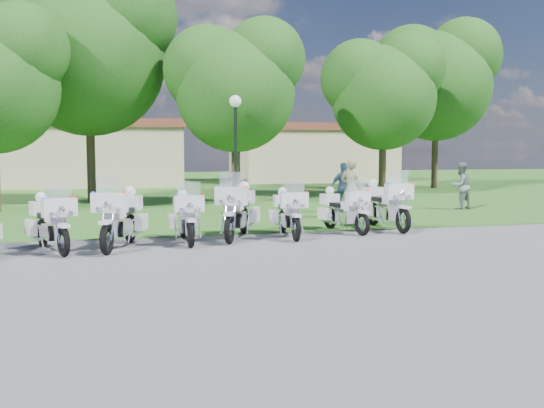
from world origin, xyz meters
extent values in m
plane|color=#515156|center=(0.00, 0.00, 0.00)|extent=(100.00, 100.00, 0.00)
cube|color=#29631F|center=(0.00, 27.00, 0.00)|extent=(100.00, 48.00, 0.01)
torus|color=black|center=(-4.09, 0.63, 0.32)|extent=(0.34, 0.65, 0.65)
torus|color=black|center=(-4.67, 2.16, 0.32)|extent=(0.34, 0.65, 0.65)
cube|color=silver|center=(-4.08, 0.61, 0.66)|extent=(0.31, 0.46, 0.07)
cube|color=silver|center=(-4.17, 0.84, 1.01)|extent=(0.73, 0.46, 0.39)
cube|color=silver|center=(-4.19, 0.89, 1.35)|extent=(0.55, 0.30, 0.36)
sphere|color=red|center=(-3.86, 0.89, 1.20)|extent=(0.09, 0.09, 0.09)
sphere|color=#1426E5|center=(-4.44, 0.67, 1.20)|extent=(0.09, 0.09, 0.09)
cube|color=silver|center=(-4.39, 1.41, 0.43)|extent=(0.50, 0.62, 0.33)
cube|color=silver|center=(-4.30, 1.20, 0.77)|extent=(0.46, 0.58, 0.21)
cube|color=black|center=(-4.49, 1.68, 0.75)|extent=(0.52, 0.67, 0.12)
cube|color=silver|center=(-4.34, 2.13, 0.48)|extent=(0.34, 0.53, 0.35)
cube|color=silver|center=(-4.89, 1.93, 0.48)|extent=(0.34, 0.53, 0.35)
cube|color=silver|center=(-4.68, 2.19, 0.89)|extent=(0.57, 0.52, 0.31)
sphere|color=silver|center=(-4.68, 2.19, 1.14)|extent=(0.25, 0.25, 0.25)
torus|color=black|center=(-3.23, 0.64, 0.34)|extent=(0.34, 0.70, 0.69)
torus|color=black|center=(-2.70, 2.32, 0.34)|extent=(0.34, 0.70, 0.69)
cube|color=silver|center=(-3.24, 0.62, 0.70)|extent=(0.31, 0.49, 0.07)
cube|color=silver|center=(-3.16, 0.87, 1.09)|extent=(0.79, 0.46, 0.41)
cube|color=silver|center=(-3.14, 0.93, 1.45)|extent=(0.59, 0.29, 0.39)
sphere|color=red|center=(-2.86, 0.71, 1.28)|extent=(0.09, 0.09, 0.09)
sphere|color=#1426E5|center=(-3.49, 0.91, 1.28)|extent=(0.09, 0.09, 0.09)
cube|color=silver|center=(-2.96, 1.50, 0.47)|extent=(0.51, 0.66, 0.35)
cube|color=silver|center=(-3.03, 1.26, 0.83)|extent=(0.48, 0.61, 0.23)
cube|color=black|center=(-2.87, 1.80, 0.81)|extent=(0.53, 0.72, 0.12)
cube|color=silver|center=(-2.45, 2.08, 0.52)|extent=(0.34, 0.57, 0.37)
cube|color=silver|center=(-3.05, 2.27, 0.52)|extent=(0.34, 0.57, 0.37)
cube|color=silver|center=(-2.69, 2.35, 0.95)|extent=(0.60, 0.54, 0.33)
sphere|color=silver|center=(-2.69, 2.35, 1.22)|extent=(0.27, 0.27, 0.27)
torus|color=black|center=(-1.41, 1.15, 0.31)|extent=(0.12, 0.63, 0.63)
torus|color=black|center=(-1.41, 2.74, 0.31)|extent=(0.12, 0.63, 0.63)
cube|color=silver|center=(-1.41, 1.13, 0.64)|extent=(0.17, 0.41, 0.07)
cube|color=silver|center=(-1.41, 1.36, 0.98)|extent=(0.67, 0.22, 0.37)
cube|color=silver|center=(-1.41, 1.42, 1.31)|extent=(0.52, 0.11, 0.35)
sphere|color=red|center=(-1.11, 1.31, 1.16)|extent=(0.08, 0.08, 0.08)
sphere|color=#1426E5|center=(-1.71, 1.31, 1.16)|extent=(0.08, 0.08, 0.08)
cube|color=silver|center=(-1.41, 1.96, 0.42)|extent=(0.32, 0.52, 0.32)
cube|color=silver|center=(-1.41, 1.74, 0.75)|extent=(0.30, 0.49, 0.21)
cube|color=black|center=(-1.41, 2.24, 0.73)|extent=(0.32, 0.58, 0.11)
cube|color=silver|center=(-1.13, 2.60, 0.47)|extent=(0.17, 0.49, 0.34)
cube|color=silver|center=(-1.69, 2.60, 0.47)|extent=(0.17, 0.49, 0.34)
cube|color=silver|center=(-1.41, 2.77, 0.86)|extent=(0.45, 0.37, 0.30)
sphere|color=silver|center=(-1.41, 2.77, 1.10)|extent=(0.24, 0.24, 0.24)
torus|color=black|center=(-0.46, 1.47, 0.35)|extent=(0.41, 0.71, 0.71)
torus|color=black|center=(0.25, 3.14, 0.35)|extent=(0.41, 0.71, 0.71)
cube|color=silver|center=(-0.47, 1.45, 0.72)|extent=(0.36, 0.51, 0.07)
cube|color=silver|center=(-0.36, 1.70, 1.12)|extent=(0.81, 0.53, 0.43)
cube|color=silver|center=(-0.34, 1.76, 1.49)|extent=(0.60, 0.35, 0.40)
sphere|color=red|center=(-0.07, 1.51, 1.32)|extent=(0.10, 0.10, 0.10)
sphere|color=#1426E5|center=(-0.70, 1.77, 1.32)|extent=(0.10, 0.10, 0.10)
cube|color=silver|center=(-0.10, 2.33, 0.48)|extent=(0.57, 0.69, 0.36)
cube|color=silver|center=(-0.20, 2.09, 0.85)|extent=(0.53, 0.64, 0.23)
cube|color=black|center=(0.03, 2.62, 0.83)|extent=(0.59, 0.75, 0.13)
cube|color=silver|center=(0.48, 2.87, 0.53)|extent=(0.39, 0.58, 0.38)
cube|color=silver|center=(-0.11, 3.12, 0.53)|extent=(0.39, 0.58, 0.38)
cube|color=silver|center=(0.26, 3.17, 0.98)|extent=(0.64, 0.59, 0.34)
sphere|color=silver|center=(0.26, 3.17, 1.26)|extent=(0.28, 0.28, 0.28)
torus|color=black|center=(1.18, 1.48, 0.31)|extent=(0.16, 0.64, 0.63)
torus|color=black|center=(1.28, 3.07, 0.31)|extent=(0.16, 0.64, 0.63)
cube|color=silver|center=(1.18, 1.46, 0.64)|extent=(0.20, 0.42, 0.07)
cube|color=silver|center=(1.19, 1.69, 0.99)|extent=(0.69, 0.27, 0.38)
cube|color=silver|center=(1.19, 1.75, 1.32)|extent=(0.53, 0.15, 0.35)
sphere|color=red|center=(1.49, 1.62, 1.17)|extent=(0.08, 0.08, 0.08)
sphere|color=#1426E5|center=(0.89, 1.65, 1.17)|extent=(0.08, 0.08, 0.08)
cube|color=silver|center=(1.23, 2.29, 0.42)|extent=(0.35, 0.55, 0.32)
cube|color=silver|center=(1.22, 2.07, 0.75)|extent=(0.33, 0.51, 0.21)
cube|color=black|center=(1.25, 2.57, 0.73)|extent=(0.36, 0.60, 0.11)
cube|color=silver|center=(1.55, 2.91, 0.47)|extent=(0.20, 0.50, 0.34)
cube|color=silver|center=(0.99, 2.95, 0.47)|extent=(0.20, 0.50, 0.34)
cube|color=silver|center=(1.28, 3.10, 0.86)|extent=(0.47, 0.40, 0.30)
sphere|color=silver|center=(1.28, 3.10, 1.11)|extent=(0.24, 0.24, 0.24)
torus|color=black|center=(3.12, 2.02, 0.30)|extent=(0.24, 0.62, 0.61)
torus|color=black|center=(2.80, 3.54, 0.30)|extent=(0.24, 0.62, 0.61)
cube|color=silver|center=(3.13, 2.00, 0.62)|extent=(0.24, 0.43, 0.06)
cube|color=silver|center=(3.08, 2.22, 0.96)|extent=(0.69, 0.35, 0.37)
cube|color=silver|center=(3.07, 2.28, 1.28)|extent=(0.52, 0.22, 0.34)
sphere|color=red|center=(3.38, 2.23, 1.13)|extent=(0.08, 0.08, 0.08)
sphere|color=#1426E5|center=(2.80, 2.11, 1.13)|extent=(0.08, 0.08, 0.08)
cube|color=silver|center=(2.96, 2.80, 0.41)|extent=(0.41, 0.57, 0.31)
cube|color=silver|center=(3.00, 2.58, 0.73)|extent=(0.39, 0.53, 0.20)
cube|color=black|center=(2.90, 3.06, 0.71)|extent=(0.42, 0.62, 0.11)
cube|color=silver|center=(3.10, 3.46, 0.46)|extent=(0.26, 0.50, 0.33)
cube|color=silver|center=(2.56, 3.35, 0.46)|extent=(0.26, 0.50, 0.33)
cube|color=silver|center=(2.79, 3.56, 0.84)|extent=(0.51, 0.45, 0.29)
sphere|color=silver|center=(2.79, 3.56, 1.08)|extent=(0.24, 0.24, 0.24)
torus|color=black|center=(4.33, 2.12, 0.35)|extent=(0.16, 0.71, 0.70)
torus|color=black|center=(4.26, 3.90, 0.35)|extent=(0.16, 0.71, 0.70)
cube|color=silver|center=(4.34, 2.10, 0.71)|extent=(0.21, 0.47, 0.07)
cube|color=silver|center=(4.32, 2.36, 1.10)|extent=(0.77, 0.28, 0.42)
cube|color=silver|center=(4.32, 2.42, 1.47)|extent=(0.59, 0.15, 0.39)
sphere|color=red|center=(4.66, 2.31, 1.30)|extent=(0.09, 0.09, 0.09)
sphere|color=#1426E5|center=(3.99, 2.28, 1.30)|extent=(0.09, 0.09, 0.09)
cube|color=silver|center=(4.30, 3.03, 0.47)|extent=(0.38, 0.60, 0.36)
cube|color=silver|center=(4.31, 2.78, 0.84)|extent=(0.36, 0.56, 0.23)
cube|color=black|center=(4.28, 3.35, 0.82)|extent=(0.38, 0.66, 0.13)
cube|color=silver|center=(4.58, 3.76, 0.52)|extent=(0.21, 0.55, 0.38)
cube|color=silver|center=(3.95, 3.73, 0.52)|extent=(0.21, 0.55, 0.38)
cube|color=silver|center=(4.26, 3.93, 0.97)|extent=(0.52, 0.44, 0.34)
sphere|color=silver|center=(4.26, 3.93, 1.24)|extent=(0.27, 0.27, 0.27)
cylinder|color=black|center=(1.25, 9.33, 1.91)|extent=(0.12, 0.12, 3.83)
sphere|color=white|center=(1.25, 9.33, 3.98)|extent=(0.44, 0.44, 0.44)
sphere|color=#245016|center=(-6.09, 10.75, 5.76)|extent=(3.25, 3.25, 3.25)
cylinder|color=#38281C|center=(-4.00, 14.61, 2.21)|extent=(0.36, 0.36, 4.41)
sphere|color=#245016|center=(-4.00, 14.61, 6.02)|extent=(6.42, 6.42, 6.42)
sphere|color=#245016|center=(-5.41, 15.11, 7.22)|extent=(4.81, 4.81, 4.81)
sphere|color=#245016|center=(-2.50, 14.21, 7.82)|extent=(4.41, 4.41, 4.41)
cylinder|color=#38281C|center=(1.80, 12.13, 1.67)|extent=(0.36, 0.36, 3.34)
sphere|color=#245016|center=(1.80, 12.13, 4.56)|extent=(4.86, 4.86, 4.86)
sphere|color=#245016|center=(0.74, 12.51, 5.47)|extent=(3.65, 3.65, 3.65)
sphere|color=#245016|center=(2.94, 11.82, 5.93)|extent=(3.34, 3.34, 3.34)
cylinder|color=#38281C|center=(9.72, 15.06, 1.74)|extent=(0.36, 0.36, 3.49)
sphere|color=#245016|center=(9.72, 15.06, 4.76)|extent=(5.07, 5.07, 5.07)
sphere|color=#245016|center=(8.61, 15.46, 5.71)|extent=(3.81, 3.81, 3.81)
sphere|color=#245016|center=(10.91, 14.74, 6.18)|extent=(3.49, 3.49, 3.49)
cylinder|color=#38281C|center=(15.25, 19.76, 2.17)|extent=(0.36, 0.36, 4.35)
sphere|color=#245016|center=(15.25, 19.76, 5.93)|extent=(6.33, 6.33, 6.33)
sphere|color=#245016|center=(13.86, 20.25, 7.12)|extent=(4.74, 4.74, 4.74)
sphere|color=#245016|center=(16.73, 19.36, 7.71)|extent=(4.35, 4.35, 4.35)
cube|color=#C6B28F|center=(-6.00, 28.00, 1.80)|extent=(14.00, 8.00, 3.60)
cube|color=brown|center=(-6.00, 28.00, 3.85)|extent=(14.56, 8.32, 0.50)
cube|color=#C6B28F|center=(11.00, 30.00, 1.80)|extent=(11.00, 7.00, 3.60)
cube|color=brown|center=(11.00, 30.00, 3.85)|extent=(11.44, 7.28, 0.50)
imported|color=#908B61|center=(4.34, 5.77, 0.97)|extent=(0.84, 0.82, 1.95)
imported|color=gray|center=(9.49, 7.67, 0.88)|extent=(0.99, 0.86, 1.75)
imported|color=navy|center=(4.83, 7.66, 0.89)|extent=(1.04, 0.44, 1.77)
camera|label=1|loc=(-3.04, -12.42, 2.18)|focal=40.00mm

